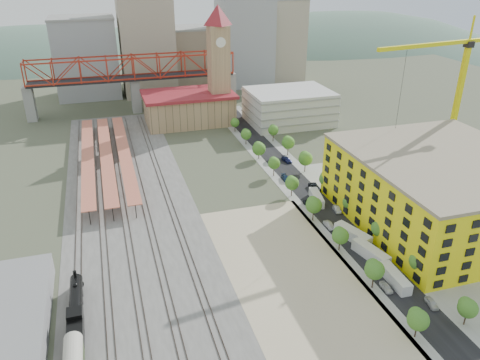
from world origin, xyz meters
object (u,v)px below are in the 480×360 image
object	(u,v)px
clock_tower	(219,54)
tower_crane	(454,82)
site_trailer_a	(395,278)
car_0	(386,287)
site_trailer_b	(371,253)
site_trailer_c	(353,235)
locomotive	(76,309)
construction_building	(442,190)
site_trailer_d	(316,198)

from	to	relation	value
clock_tower	tower_crane	world-z (taller)	clock_tower
clock_tower	site_trailer_a	bearing A→B (deg)	-86.18
clock_tower	car_0	size ratio (longest dim) A/B	13.29
clock_tower	site_trailer_b	bearing A→B (deg)	-85.84
site_trailer_c	clock_tower	bearing A→B (deg)	75.42
locomotive	site_trailer_b	distance (m)	66.01
construction_building	site_trailer_c	bearing A→B (deg)	-176.55
clock_tower	site_trailer_a	size ratio (longest dim) A/B	5.36
construction_building	site_trailer_c	xyz separation A→B (m)	(-26.00, -1.57, -7.99)
clock_tower	site_trailer_b	size ratio (longest dim) A/B	5.05
locomotive	site_trailer_d	size ratio (longest dim) A/B	2.38
locomotive	clock_tower	bearing A→B (deg)	62.45
clock_tower	site_trailer_b	world-z (taller)	clock_tower
site_trailer_d	car_0	xyz separation A→B (m)	(-3.00, -40.95, -0.61)
construction_building	tower_crane	bearing A→B (deg)	52.15
site_trailer_d	car_0	world-z (taller)	site_trailer_d
locomotive	site_trailer_a	xyz separation A→B (m)	(66.00, -8.72, -0.75)
locomotive	tower_crane	distance (m)	121.60
site_trailer_b	car_0	xyz separation A→B (m)	(-3.00, -11.40, -0.74)
construction_building	site_trailer_a	distance (m)	33.74
clock_tower	construction_building	distance (m)	107.36
clock_tower	site_trailer_c	bearing A→B (deg)	-85.50
site_trailer_b	site_trailer_c	size ratio (longest dim) A/B	0.99
tower_crane	site_trailer_b	xyz separation A→B (m)	(-46.22, -36.08, -29.07)
construction_building	site_trailer_b	bearing A→B (deg)	-158.85
clock_tower	locomotive	bearing A→B (deg)	-117.55
construction_building	car_0	size ratio (longest dim) A/B	12.93
clock_tower	site_trailer_d	distance (m)	85.41
clock_tower	tower_crane	bearing A→B (deg)	-53.76
locomotive	site_trailer_b	size ratio (longest dim) A/B	2.16
site_trailer_a	site_trailer_d	size ratio (longest dim) A/B	1.04
clock_tower	tower_crane	size ratio (longest dim) A/B	1.05
clock_tower	site_trailer_b	xyz separation A→B (m)	(8.00, -110.05, -27.29)
clock_tower	car_0	distance (m)	124.74
tower_crane	site_trailer_d	xyz separation A→B (m)	(-46.22, -6.53, -29.20)
site_trailer_b	site_trailer_d	world-z (taller)	site_trailer_b
site_trailer_b	site_trailer_d	bearing A→B (deg)	77.13
site_trailer_b	tower_crane	bearing A→B (deg)	25.11
tower_crane	site_trailer_b	bearing A→B (deg)	-142.02
clock_tower	site_trailer_a	world-z (taller)	clock_tower
site_trailer_c	construction_building	bearing A→B (deg)	-15.63
construction_building	tower_crane	world-z (taller)	tower_crane
site_trailer_c	site_trailer_d	xyz separation A→B (m)	(0.00, 21.07, -0.14)
clock_tower	tower_crane	distance (m)	91.73
car_0	site_trailer_c	bearing A→B (deg)	84.02
clock_tower	locomotive	xyz separation A→B (m)	(-58.00, -111.20, -26.62)
site_trailer_a	site_trailer_c	distance (m)	18.36
tower_crane	site_trailer_a	xyz separation A→B (m)	(-46.22, -45.95, -29.15)
construction_building	site_trailer_c	world-z (taller)	construction_building
site_trailer_a	construction_building	bearing A→B (deg)	39.63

